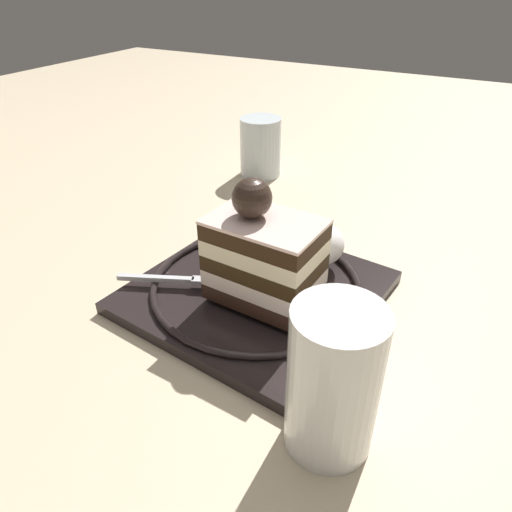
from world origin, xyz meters
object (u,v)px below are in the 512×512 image
fork (182,280)px  drink_glass_near (332,389)px  cake_slice (264,255)px  whipped_cream_dollop (321,244)px  dessert_plate (256,289)px  drink_glass_far (260,150)px

fork → drink_glass_near: 0.21m
cake_slice → whipped_cream_dollop: bearing=73.2°
fork → drink_glass_near: size_ratio=1.03×
dessert_plate → fork: 0.07m
dessert_plate → fork: bearing=-151.0°
cake_slice → drink_glass_far: bearing=118.4°
fork → cake_slice: bearing=12.6°
drink_glass_near → drink_glass_far: drink_glass_near is taller
cake_slice → fork: cake_slice is taller
whipped_cream_dollop → drink_glass_near: size_ratio=0.42×
dessert_plate → fork: fork is taller
drink_glass_near → whipped_cream_dollop: bearing=113.7°
dessert_plate → whipped_cream_dollop: (0.04, 0.06, 0.03)m
cake_slice → drink_glass_far: cake_slice is taller
whipped_cream_dollop → drink_glass_far: bearing=130.4°
drink_glass_near → drink_glass_far: bearing=123.5°
whipped_cream_dollop → fork: 0.15m
drink_glass_near → drink_glass_far: (-0.27, 0.41, -0.01)m
cake_slice → whipped_cream_dollop: cake_slice is taller
cake_slice → fork: (-0.08, -0.02, -0.04)m
drink_glass_near → dessert_plate: bearing=135.3°
dessert_plate → cake_slice: size_ratio=2.09×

